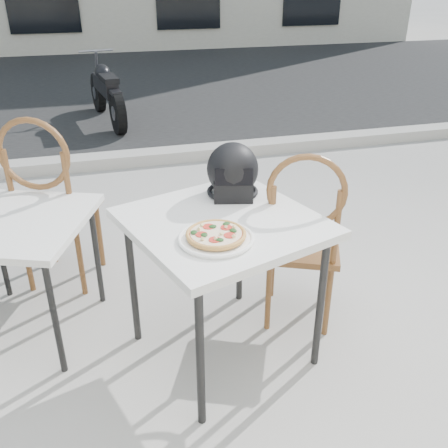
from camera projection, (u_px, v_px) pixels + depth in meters
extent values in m
plane|color=#A09D98|center=(289.00, 327.00, 2.92)|extent=(80.00, 80.00, 0.00)
cube|color=black|center=(142.00, 85.00, 8.92)|extent=(30.00, 8.00, 0.00)
cube|color=#9F9C94|center=(187.00, 153.00, 5.46)|extent=(30.00, 0.25, 0.12)
cube|color=silver|center=(223.00, 223.00, 2.39)|extent=(1.07, 1.07, 0.04)
cylinder|color=black|center=(200.00, 358.00, 2.14)|extent=(0.05, 0.05, 0.76)
cylinder|color=black|center=(320.00, 304.00, 2.48)|extent=(0.05, 0.05, 0.76)
cylinder|color=black|center=(133.00, 282.00, 2.66)|extent=(0.05, 0.05, 0.76)
cylinder|color=black|center=(240.00, 246.00, 3.00)|extent=(0.05, 0.05, 0.76)
cylinder|color=white|center=(216.00, 239.00, 2.19)|extent=(0.37, 0.37, 0.01)
torus|color=white|center=(216.00, 238.00, 2.18)|extent=(0.38, 0.38, 0.02)
cylinder|color=#C59048|center=(216.00, 235.00, 2.18)|extent=(0.34, 0.34, 0.01)
torus|color=#C59048|center=(216.00, 234.00, 2.18)|extent=(0.35, 0.35, 0.02)
cylinder|color=#B21813|center=(216.00, 234.00, 2.18)|extent=(0.30, 0.30, 0.00)
cylinder|color=beige|center=(216.00, 233.00, 2.17)|extent=(0.29, 0.29, 0.00)
cylinder|color=red|center=(226.00, 227.00, 2.21)|extent=(0.07, 0.07, 0.00)
cylinder|color=red|center=(209.00, 227.00, 2.22)|extent=(0.07, 0.07, 0.00)
cylinder|color=red|center=(201.00, 234.00, 2.16)|extent=(0.07, 0.07, 0.00)
cylinder|color=red|center=(215.00, 240.00, 2.11)|extent=(0.07, 0.07, 0.00)
cylinder|color=red|center=(230.00, 235.00, 2.15)|extent=(0.07, 0.07, 0.00)
ellipsoid|color=#183D16|center=(213.00, 227.00, 2.22)|extent=(0.05, 0.04, 0.01)
ellipsoid|color=#183D16|center=(204.00, 235.00, 2.15)|extent=(0.04, 0.05, 0.01)
ellipsoid|color=#183D16|center=(233.00, 230.00, 2.18)|extent=(0.04, 0.05, 0.01)
ellipsoid|color=#183D16|center=(220.00, 240.00, 2.11)|extent=(0.04, 0.04, 0.01)
ellipsoid|color=#183D16|center=(226.00, 224.00, 2.24)|extent=(0.05, 0.04, 0.01)
ellipsoid|color=#183D16|center=(194.00, 232.00, 2.17)|extent=(0.04, 0.04, 0.01)
cylinder|color=beige|center=(221.00, 233.00, 2.15)|extent=(0.02, 0.02, 0.02)
cylinder|color=beige|center=(199.00, 229.00, 2.19)|extent=(0.02, 0.02, 0.02)
cylinder|color=beige|center=(226.00, 227.00, 2.21)|extent=(0.02, 0.02, 0.02)
cylinder|color=beige|center=(202.00, 225.00, 2.23)|extent=(0.02, 0.02, 0.02)
cylinder|color=beige|center=(234.00, 236.00, 2.13)|extent=(0.02, 0.02, 0.02)
cylinder|color=beige|center=(202.00, 239.00, 2.11)|extent=(0.02, 0.02, 0.02)
cylinder|color=beige|center=(234.00, 226.00, 2.21)|extent=(0.02, 0.02, 0.02)
cylinder|color=beige|center=(216.00, 239.00, 2.11)|extent=(0.02, 0.02, 0.02)
ellipsoid|color=black|center=(233.00, 169.00, 2.58)|extent=(0.33, 0.34, 0.28)
cube|color=black|center=(233.00, 191.00, 2.54)|extent=(0.22, 0.14, 0.11)
torus|color=black|center=(232.00, 191.00, 2.64)|extent=(0.33, 0.33, 0.02)
cube|color=black|center=(234.00, 177.00, 2.47)|extent=(0.19, 0.08, 0.09)
cube|color=brown|center=(301.00, 247.00, 2.82)|extent=(0.55, 0.55, 0.04)
cylinder|color=brown|center=(326.00, 269.00, 3.05)|extent=(0.04, 0.04, 0.45)
cylinder|color=brown|center=(272.00, 265.00, 3.10)|extent=(0.04, 0.04, 0.45)
cylinder|color=brown|center=(328.00, 301.00, 2.76)|extent=(0.04, 0.04, 0.45)
cylinder|color=brown|center=(268.00, 296.00, 2.81)|extent=(0.04, 0.04, 0.45)
cylinder|color=brown|center=(336.00, 229.00, 2.55)|extent=(0.04, 0.04, 0.43)
cylinder|color=brown|center=(272.00, 225.00, 2.59)|extent=(0.04, 0.04, 0.43)
torus|color=brown|center=(307.00, 192.00, 2.48)|extent=(0.38, 0.20, 0.40)
cube|color=silver|center=(11.00, 223.00, 2.59)|extent=(0.97, 0.97, 0.04)
cylinder|color=black|center=(55.00, 318.00, 2.45)|extent=(0.04, 0.04, 0.67)
cylinder|color=black|center=(97.00, 255.00, 3.00)|extent=(0.04, 0.04, 0.67)
cube|color=brown|center=(59.00, 211.00, 3.17)|extent=(0.57, 0.57, 0.04)
cylinder|color=brown|center=(99.00, 234.00, 3.42)|extent=(0.05, 0.05, 0.48)
cylinder|color=brown|center=(50.00, 231.00, 3.46)|extent=(0.05, 0.05, 0.48)
cylinder|color=brown|center=(80.00, 261.00, 3.11)|extent=(0.05, 0.05, 0.48)
cylinder|color=brown|center=(27.00, 258.00, 3.15)|extent=(0.05, 0.05, 0.48)
cylinder|color=brown|center=(69.00, 190.00, 2.88)|extent=(0.05, 0.05, 0.46)
cylinder|color=brown|center=(11.00, 188.00, 2.91)|extent=(0.05, 0.05, 0.46)
torus|color=brown|center=(33.00, 155.00, 2.80)|extent=(0.41, 0.19, 0.43)
cylinder|color=black|center=(98.00, 93.00, 7.19)|extent=(0.18, 0.54, 0.53)
cylinder|color=gray|center=(98.00, 93.00, 7.19)|extent=(0.15, 0.19, 0.18)
cylinder|color=black|center=(118.00, 113.00, 6.18)|extent=(0.18, 0.54, 0.53)
cylinder|color=gray|center=(118.00, 113.00, 6.18)|extent=(0.15, 0.19, 0.18)
cube|color=black|center=(106.00, 85.00, 6.59)|extent=(0.29, 0.94, 0.19)
ellipsoid|color=black|center=(102.00, 72.00, 6.62)|extent=(0.25, 0.39, 0.20)
cube|color=black|center=(109.00, 79.00, 6.31)|extent=(0.24, 0.46, 0.07)
cylinder|color=gray|center=(97.00, 73.00, 7.00)|extent=(0.08, 0.29, 0.63)
cylinder|color=gray|center=(96.00, 51.00, 6.77)|extent=(0.46, 0.10, 0.03)
cube|color=black|center=(116.00, 93.00, 6.08)|extent=(0.15, 0.21, 0.04)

